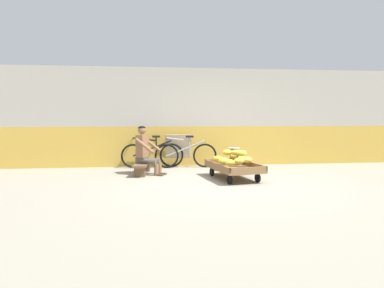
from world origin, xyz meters
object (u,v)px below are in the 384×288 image
at_px(shopping_bag, 250,169).
at_px(weighing_scale, 234,153).
at_px(banana_cart, 234,168).
at_px(sign_board, 178,150).
at_px(low_bench, 142,166).
at_px(vendor_seated, 146,150).
at_px(plastic_crate, 233,165).
at_px(bicycle_far_left, 186,155).
at_px(bicycle_near_left, 152,154).

bearing_deg(shopping_bag, weighing_scale, 131.59).
relative_size(banana_cart, sign_board, 1.79).
height_order(low_bench, vendor_seated, vendor_seated).
relative_size(plastic_crate, sign_board, 0.41).
bearing_deg(bicycle_far_left, sign_board, 120.92).
relative_size(vendor_seated, plastic_crate, 3.17).
bearing_deg(low_bench, shopping_bag, -5.35).
bearing_deg(plastic_crate, weighing_scale, -90.00).
bearing_deg(banana_cart, vendor_seated, 156.82).
bearing_deg(shopping_bag, low_bench, 174.65).
distance_m(weighing_scale, sign_board, 1.66).
height_order(low_bench, bicycle_near_left, bicycle_near_left).
xyz_separation_m(plastic_crate, bicycle_far_left, (-1.11, 0.75, 0.20)).
bearing_deg(shopping_bag, bicycle_far_left, 142.21).
distance_m(banana_cart, bicycle_far_left, 1.94).
distance_m(vendor_seated, sign_board, 1.49).
distance_m(low_bench, plastic_crate, 2.24).
relative_size(banana_cart, bicycle_far_left, 0.95).
bearing_deg(banana_cart, plastic_crate, 76.45).
bearing_deg(banana_cart, bicycle_far_left, 116.84).
bearing_deg(weighing_scale, vendor_seated, -175.69).
distance_m(low_bench, bicycle_near_left, 1.05).
distance_m(bicycle_near_left, bicycle_far_left, 0.89).
bearing_deg(shopping_bag, bicycle_near_left, 151.57).
distance_m(banana_cart, weighing_scale, 1.03).
distance_m(bicycle_near_left, shopping_bag, 2.65).
bearing_deg(weighing_scale, bicycle_near_left, 155.95).
distance_m(low_bench, weighing_scale, 2.25).
bearing_deg(plastic_crate, shopping_bag, -48.50).
distance_m(weighing_scale, bicycle_near_left, 2.19).
height_order(plastic_crate, shopping_bag, plastic_crate).
bearing_deg(plastic_crate, bicycle_far_left, 146.09).
bearing_deg(vendor_seated, low_bench, 155.21).
bearing_deg(bicycle_far_left, weighing_scale, -33.95).
bearing_deg(banana_cart, bicycle_near_left, 133.19).
bearing_deg(vendor_seated, shopping_bag, -4.68).
relative_size(vendor_seated, bicycle_far_left, 0.69).
bearing_deg(low_bench, sign_board, 51.35).
height_order(banana_cart, bicycle_far_left, bicycle_far_left).
height_order(vendor_seated, bicycle_near_left, vendor_seated).
bearing_deg(bicycle_far_left, low_bench, -141.99).
relative_size(vendor_seated, weighing_scale, 3.80).
bearing_deg(plastic_crate, sign_board, 140.97).
xyz_separation_m(banana_cart, plastic_crate, (0.24, 0.98, -0.09)).
distance_m(plastic_crate, weighing_scale, 0.30).
relative_size(banana_cart, shopping_bag, 6.54).
relative_size(banana_cart, low_bench, 1.39).
bearing_deg(weighing_scale, bicycle_far_left, 146.05).
bearing_deg(low_bench, vendor_seated, -24.79).
height_order(banana_cart, weighing_scale, weighing_scale).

